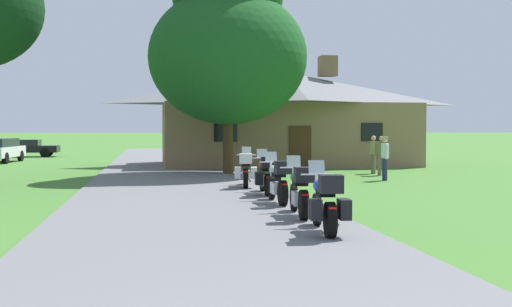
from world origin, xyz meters
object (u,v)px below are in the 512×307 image
motorcycle_yellow_farthest_in_row (246,170)px  bystander_olive_shirt_near_lodge (381,153)px  motorcycle_blue_nearest_to_camera (326,204)px  parked_black_sedan_far_left (27,148)px  tree_by_lodge_front (228,38)px  motorcycle_green_second_in_row (300,191)px  motorcycle_red_fourth_in_row (266,176)px  bystander_white_shirt_by_tree (385,156)px  motorcycle_silver_third_in_row (278,182)px  bystander_tan_shirt_beside_signpost (373,152)px

motorcycle_yellow_farthest_in_row → bystander_olive_shirt_near_lodge: bearing=46.3°
motorcycle_blue_nearest_to_camera → parked_black_sedan_far_left: bearing=114.0°
motorcycle_yellow_farthest_in_row → tree_by_lodge_front: 8.22m
bystander_olive_shirt_near_lodge → parked_black_sedan_far_left: size_ratio=0.40×
motorcycle_green_second_in_row → motorcycle_red_fourth_in_row: same height
bystander_white_shirt_by_tree → tree_by_lodge_front: tree_by_lodge_front is taller
tree_by_lodge_front → motorcycle_silver_third_in_row: bearing=-90.1°
motorcycle_blue_nearest_to_camera → parked_black_sedan_far_left: (-11.68, 34.80, 0.03)m
bystander_olive_shirt_near_lodge → motorcycle_yellow_farthest_in_row: bearing=-103.2°
motorcycle_blue_nearest_to_camera → motorcycle_green_second_in_row: (0.06, 2.30, 0.01)m
bystander_white_shirt_by_tree → motorcycle_blue_nearest_to_camera: bearing=159.8°
motorcycle_green_second_in_row → tree_by_lodge_front: (0.03, 13.46, 5.20)m
bystander_olive_shirt_near_lodge → motorcycle_green_second_in_row: bearing=-78.2°
motorcycle_blue_nearest_to_camera → motorcycle_yellow_farthest_in_row: size_ratio=1.00×
bystander_olive_shirt_near_lodge → tree_by_lodge_front: size_ratio=0.16×
bystander_olive_shirt_near_lodge → bystander_white_shirt_by_tree: bystander_white_shirt_by_tree is taller
bystander_white_shirt_by_tree → bystander_olive_shirt_near_lodge: bearing=-12.4°
bystander_tan_shirt_beside_signpost → parked_black_sedan_far_left: size_ratio=0.40×
motorcycle_red_fourth_in_row → tree_by_lodge_front: bearing=93.8°
motorcycle_yellow_farthest_in_row → parked_black_sedan_far_left: size_ratio=0.49×
motorcycle_silver_third_in_row → motorcycle_yellow_farthest_in_row: 4.63m
motorcycle_green_second_in_row → motorcycle_silver_third_in_row: (0.01, 2.47, 0.00)m
motorcycle_silver_third_in_row → bystander_tan_shirt_beside_signpost: bearing=58.3°
motorcycle_green_second_in_row → motorcycle_silver_third_in_row: same height
motorcycle_silver_third_in_row → bystander_white_shirt_by_tree: bearing=51.0°
motorcycle_red_fourth_in_row → bystander_olive_shirt_near_lodge: (6.27, 7.30, 0.32)m
motorcycle_green_second_in_row → bystander_tan_shirt_beside_signpost: bystander_tan_shirt_beside_signpost is taller
motorcycle_blue_nearest_to_camera → motorcycle_yellow_farthest_in_row: bearing=95.9°
motorcycle_red_fourth_in_row → tree_by_lodge_front: tree_by_lodge_front is taller
motorcycle_green_second_in_row → motorcycle_yellow_farthest_in_row: size_ratio=1.00×
bystander_white_shirt_by_tree → tree_by_lodge_front: 8.38m
bystander_tan_shirt_beside_signpost → motorcycle_green_second_in_row: bearing=152.0°
motorcycle_green_second_in_row → bystander_tan_shirt_beside_signpost: size_ratio=1.25×
motorcycle_blue_nearest_to_camera → motorcycle_silver_third_in_row: bearing=94.6°
motorcycle_yellow_farthest_in_row → parked_black_sedan_far_left: (-11.60, 25.39, 0.03)m
motorcycle_yellow_farthest_in_row → bystander_tan_shirt_beside_signpost: bystander_tan_shirt_beside_signpost is taller
motorcycle_green_second_in_row → bystander_white_shirt_by_tree: size_ratio=1.24×
bystander_olive_shirt_near_lodge → parked_black_sedan_far_left: bystander_olive_shirt_near_lodge is taller
motorcycle_blue_nearest_to_camera → motorcycle_green_second_in_row: bearing=94.1°
motorcycle_red_fourth_in_row → bystander_tan_shirt_beside_signpost: 10.44m
motorcycle_green_second_in_row → motorcycle_silver_third_in_row: bearing=94.2°
motorcycle_blue_nearest_to_camera → bystander_olive_shirt_near_lodge: (6.43, 14.31, 0.32)m
motorcycle_red_fourth_in_row → tree_by_lodge_front: 10.19m
bystander_olive_shirt_near_lodge → bystander_white_shirt_by_tree: bearing=-68.0°
motorcycle_blue_nearest_to_camera → motorcycle_red_fourth_in_row: bearing=94.2°
motorcycle_blue_nearest_to_camera → tree_by_lodge_front: size_ratio=0.20×
bystander_olive_shirt_near_lodge → bystander_white_shirt_by_tree: 2.67m
tree_by_lodge_front → parked_black_sedan_far_left: size_ratio=2.44×
motorcycle_red_fourth_in_row → motorcycle_blue_nearest_to_camera: bearing=-88.0°
motorcycle_green_second_in_row → tree_by_lodge_front: bearing=94.4°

